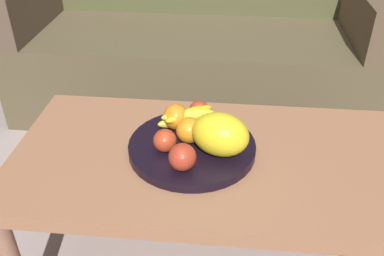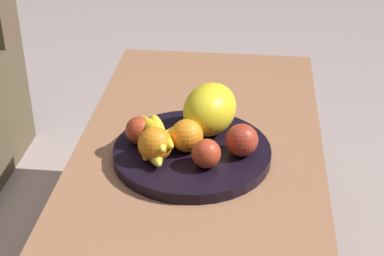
# 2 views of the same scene
# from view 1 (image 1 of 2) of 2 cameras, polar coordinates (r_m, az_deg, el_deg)

# --- Properties ---
(coffee_table) EXTENTS (1.07, 0.55, 0.44)m
(coffee_table) POSITION_cam_1_polar(r_m,az_deg,el_deg) (1.18, 2.23, -5.54)
(coffee_table) COLOR #976445
(coffee_table) RESTS_ON ground_plane
(couch) EXTENTS (1.70, 0.70, 0.90)m
(couch) POSITION_cam_1_polar(r_m,az_deg,el_deg) (2.16, 0.28, 11.22)
(couch) COLOR brown
(couch) RESTS_ON ground_plane
(fruit_bowl) EXTENTS (0.34, 0.34, 0.03)m
(fruit_bowl) POSITION_cam_1_polar(r_m,az_deg,el_deg) (1.15, 0.00, -2.58)
(fruit_bowl) COLOR black
(fruit_bowl) RESTS_ON coffee_table
(melon_large_front) EXTENTS (0.18, 0.15, 0.11)m
(melon_large_front) POSITION_cam_1_polar(r_m,az_deg,el_deg) (1.08, 3.81, -0.86)
(melon_large_front) COLOR yellow
(melon_large_front) RESTS_ON fruit_bowl
(orange_front) EXTENTS (0.07, 0.07, 0.07)m
(orange_front) POSITION_cam_1_polar(r_m,az_deg,el_deg) (1.19, -2.15, 1.50)
(orange_front) COLOR orange
(orange_front) RESTS_ON fruit_bowl
(orange_left) EXTENTS (0.07, 0.07, 0.07)m
(orange_left) POSITION_cam_1_polar(r_m,az_deg,el_deg) (1.13, -0.38, -0.30)
(orange_left) COLOR orange
(orange_left) RESTS_ON fruit_bowl
(apple_front) EXTENTS (0.07, 0.07, 0.07)m
(apple_front) POSITION_cam_1_polar(r_m,az_deg,el_deg) (1.04, -1.30, -3.91)
(apple_front) COLOR #A73320
(apple_front) RESTS_ON fruit_bowl
(apple_left) EXTENTS (0.06, 0.06, 0.06)m
(apple_left) POSITION_cam_1_polar(r_m,az_deg,el_deg) (1.22, 0.98, 2.23)
(apple_left) COLOR #AE391D
(apple_left) RESTS_ON fruit_bowl
(apple_right) EXTENTS (0.06, 0.06, 0.06)m
(apple_right) POSITION_cam_1_polar(r_m,az_deg,el_deg) (1.11, -3.65, -1.70)
(apple_right) COLOR #B43B1F
(apple_right) RESTS_ON fruit_bowl
(banana_bunch) EXTENTS (0.17, 0.12, 0.06)m
(banana_bunch) POSITION_cam_1_polar(r_m,az_deg,el_deg) (1.19, -0.58, 1.22)
(banana_bunch) COLOR yellow
(banana_bunch) RESTS_ON fruit_bowl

